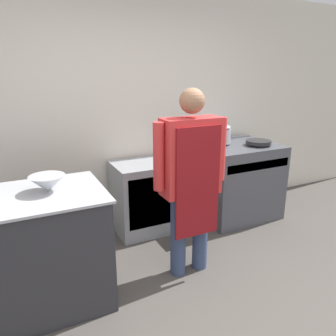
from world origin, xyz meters
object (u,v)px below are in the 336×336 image
at_px(mixing_bowl, 48,184).
at_px(person_cook, 191,173).
at_px(stock_pot, 218,134).
at_px(saute_pan, 258,142).
at_px(stove, 236,180).
at_px(fridge_unit, 145,197).

bearing_deg(mixing_bowl, person_cook, -7.39).
distance_m(person_cook, stock_pot, 1.34).
bearing_deg(saute_pan, mixing_bowl, -167.82).
distance_m(person_cook, saute_pan, 1.50).
xyz_separation_m(person_cook, saute_pan, (1.34, 0.69, 0.01)).
height_order(stove, person_cook, person_cook).
relative_size(fridge_unit, person_cook, 0.48).
height_order(mixing_bowl, saute_pan, mixing_bowl).
xyz_separation_m(stove, person_cook, (-1.15, -0.82, 0.49)).
xyz_separation_m(stock_pot, saute_pan, (0.41, -0.27, -0.09)).
height_order(stove, saute_pan, saute_pan).
bearing_deg(fridge_unit, stock_pot, 0.24).
relative_size(person_cook, saute_pan, 5.49).
bearing_deg(stove, person_cook, -144.35).
distance_m(stove, mixing_bowl, 2.45).
bearing_deg(stock_pot, mixing_bowl, -158.71).
distance_m(fridge_unit, saute_pan, 1.52).
xyz_separation_m(fridge_unit, saute_pan, (1.38, -0.27, 0.56)).
height_order(person_cook, stock_pot, person_cook).
relative_size(mixing_bowl, saute_pan, 0.87).
bearing_deg(saute_pan, fridge_unit, 168.94).
bearing_deg(stove, mixing_bowl, -163.67).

